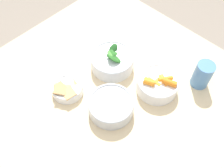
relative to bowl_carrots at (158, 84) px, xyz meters
The scene contains 7 objects.
ground_plane 0.83m from the bowl_carrots, 24.57° to the right, with size 10.00×10.00×0.00m, color gray.
dining_table 0.26m from the bowl_carrots, 24.57° to the right, with size 1.10×1.05×0.77m.
bowl_carrots is the anchor object (origin of this frame).
bowl_greens 0.20m from the bowl_carrots, 79.26° to the right, with size 0.17×0.17×0.10m.
bowl_beans_hotdog 0.20m from the bowl_carrots, 18.06° to the right, with size 0.16×0.16×0.06m.
bowl_cookies 0.34m from the bowl_carrots, 43.75° to the right, with size 0.12×0.12×0.05m.
cup 0.17m from the bowl_carrots, 143.27° to the left, with size 0.07×0.07×0.11m.
Camera 1 is at (0.30, 0.33, 1.57)m, focal length 40.00 mm.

